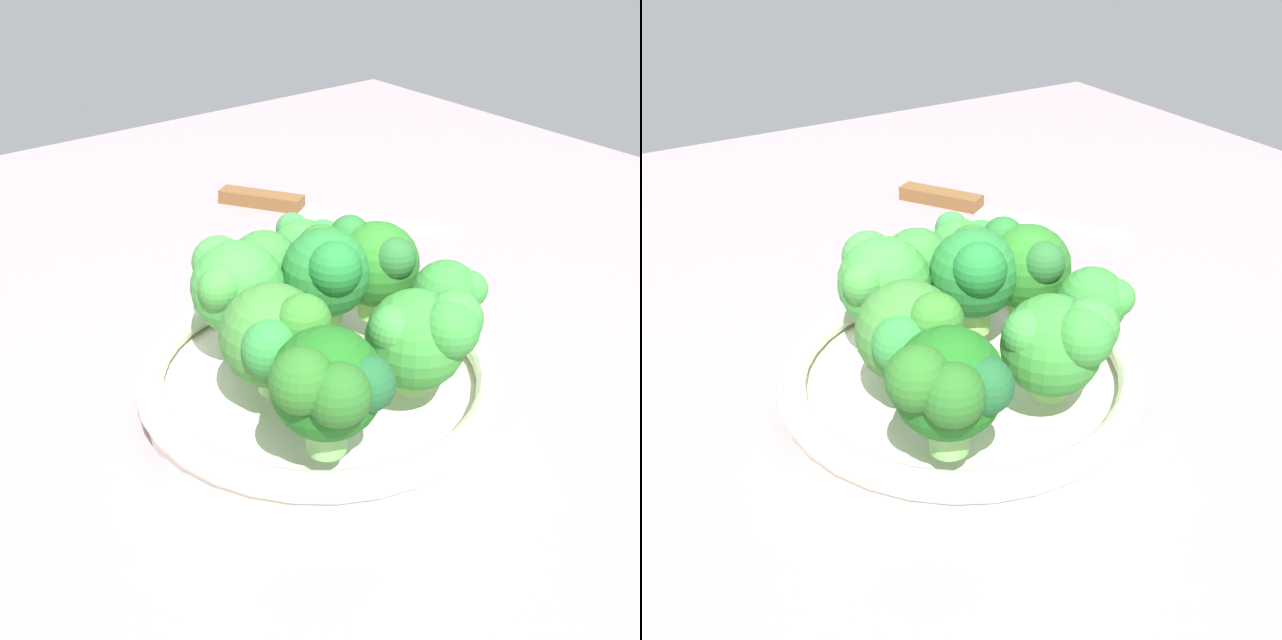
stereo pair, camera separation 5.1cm
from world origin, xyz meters
The scene contains 12 objects.
ground_plane centered at (0.00, 0.00, -1.25)cm, with size 130.00×130.00×2.50cm, color gray.
bowl centered at (0.55, -1.96, 1.79)cm, with size 25.58×25.58×3.52cm.
broccoli_floret_0 centered at (-2.81, 3.39, 8.18)cm, with size 6.76×7.28×7.76cm.
broccoli_floret_1 centered at (8.67, -6.03, 7.30)cm, with size 4.83×4.77×6.37cm.
broccoli_floret_2 centered at (-4.20, -3.54, 7.89)cm, with size 6.68×7.34×7.67cm.
broccoli_floret_3 centered at (3.16, 0.61, 8.39)cm, with size 6.38×7.29×7.90cm.
broccoli_floret_4 centered at (3.26, -8.90, 7.68)cm, with size 6.70×7.20×7.29cm.
broccoli_floret_5 centered at (0.95, 5.76, 7.30)cm, with size 5.93×5.45×6.48cm.
broccoli_floret_6 centered at (-5.34, -10.24, 8.49)cm, with size 7.34×7.36×8.18cm.
broccoli_floret_7 centered at (7.21, 0.26, 8.00)cm, with size 6.30×7.32×7.52cm.
broccoli_floret_8 centered at (6.07, 7.06, 7.05)cm, with size 5.50×5.35×5.78cm.
knife centered at (19.74, 25.84, 0.55)cm, with size 16.28×23.75×1.50cm.
Camera 2 is at (-22.04, -39.01, 33.02)cm, focal length 42.34 mm.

